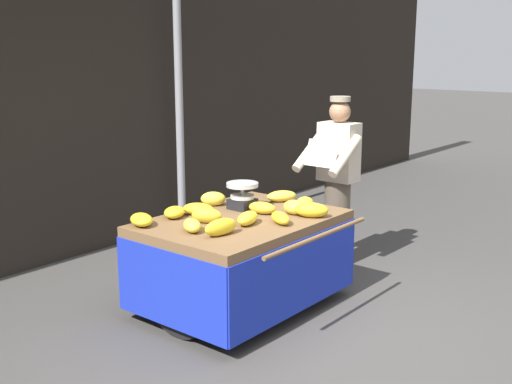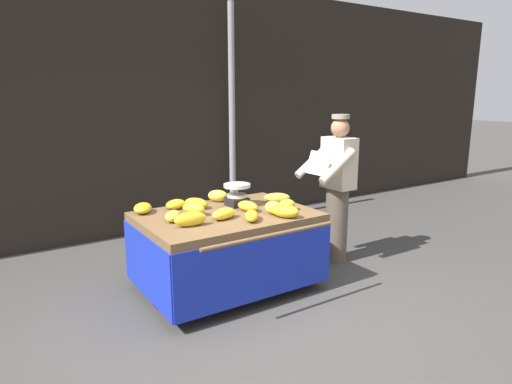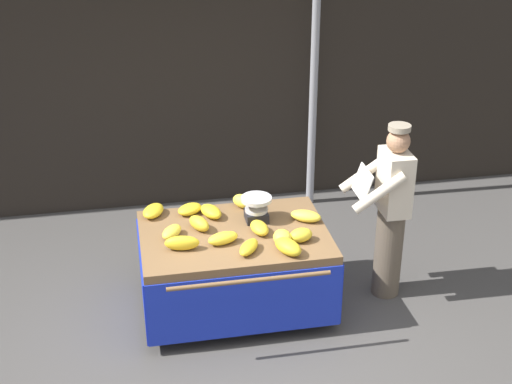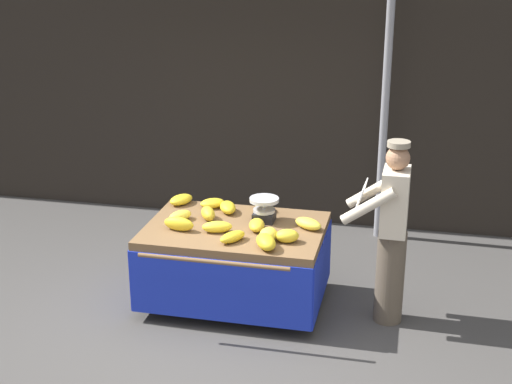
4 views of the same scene
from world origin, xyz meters
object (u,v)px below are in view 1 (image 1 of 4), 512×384
(weighing_scale, at_px, (242,196))
(banana_bunch_10, at_px, (248,218))
(banana_bunch_11, at_px, (141,220))
(vendor_person, at_px, (337,181))
(banana_bunch_5, at_px, (174,212))
(banana_bunch_3, at_px, (221,227))
(banana_bunch_1, at_px, (213,199))
(banana_bunch_7, at_px, (282,196))
(banana_bunch_4, at_px, (305,204))
(banana_bunch_6, at_px, (199,209))
(banana_bunch_9, at_px, (294,207))
(banana_bunch_8, at_px, (192,225))
(street_pole, at_px, (179,100))
(banana_bunch_0, at_px, (280,218))
(banana_cart, at_px, (242,242))
(banana_bunch_2, at_px, (262,208))
(banana_bunch_13, at_px, (311,210))
(banana_bunch_12, at_px, (207,215))

(weighing_scale, xyz_separation_m, banana_bunch_10, (-0.36, -0.36, -0.07))
(banana_bunch_11, xyz_separation_m, vendor_person, (2.12, -0.49, 0.03))
(banana_bunch_5, bearing_deg, vendor_person, -14.56)
(weighing_scale, distance_m, banana_bunch_3, 0.83)
(banana_bunch_3, distance_m, banana_bunch_11, 0.70)
(banana_bunch_1, relative_size, banana_bunch_7, 0.79)
(banana_bunch_4, relative_size, banana_bunch_7, 0.73)
(banana_bunch_6, relative_size, banana_bunch_9, 1.35)
(banana_bunch_5, xyz_separation_m, vendor_person, (1.79, -0.46, 0.04))
(weighing_scale, distance_m, banana_bunch_8, 0.81)
(street_pole, relative_size, banana_bunch_7, 11.22)
(banana_bunch_0, bearing_deg, weighing_scale, 72.66)
(banana_bunch_5, xyz_separation_m, banana_bunch_8, (-0.20, -0.41, 0.00))
(street_pole, relative_size, banana_cart, 1.89)
(banana_bunch_3, height_order, banana_bunch_5, banana_bunch_3)
(banana_bunch_2, distance_m, banana_bunch_13, 0.42)
(banana_bunch_3, bearing_deg, banana_bunch_4, -2.73)
(weighing_scale, relative_size, banana_bunch_1, 1.25)
(weighing_scale, xyz_separation_m, banana_bunch_6, (-0.39, 0.15, -0.07))
(banana_bunch_12, bearing_deg, weighing_scale, 8.22)
(banana_bunch_4, distance_m, banana_bunch_6, 0.92)
(banana_bunch_13, bearing_deg, banana_bunch_2, 113.56)
(banana_bunch_1, bearing_deg, banana_bunch_8, -148.24)
(banana_bunch_3, bearing_deg, vendor_person, 5.45)
(banana_bunch_3, xyz_separation_m, banana_bunch_4, (1.03, -0.05, -0.01))
(banana_bunch_6, bearing_deg, banana_cart, -65.71)
(banana_bunch_10, bearing_deg, vendor_person, 5.40)
(banana_bunch_1, xyz_separation_m, banana_bunch_11, (-0.84, -0.01, -0.01))
(banana_bunch_4, height_order, banana_bunch_9, banana_bunch_9)
(banana_bunch_4, relative_size, banana_bunch_11, 0.77)
(banana_bunch_3, height_order, banana_bunch_13, banana_bunch_3)
(banana_bunch_1, relative_size, banana_bunch_2, 0.89)
(banana_bunch_13, bearing_deg, banana_bunch_10, 153.01)
(weighing_scale, height_order, banana_bunch_13, weighing_scale)
(banana_bunch_2, height_order, banana_bunch_10, banana_bunch_10)
(banana_bunch_0, distance_m, banana_bunch_6, 0.73)
(banana_bunch_1, xyz_separation_m, banana_bunch_5, (-0.51, -0.03, -0.02))
(weighing_scale, height_order, banana_bunch_11, weighing_scale)
(banana_bunch_0, relative_size, banana_bunch_12, 1.10)
(banana_bunch_5, bearing_deg, banana_bunch_10, -70.25)
(banana_bunch_7, height_order, banana_bunch_8, banana_bunch_7)
(weighing_scale, height_order, banana_bunch_10, weighing_scale)
(banana_bunch_10, height_order, vendor_person, vendor_person)
(banana_bunch_0, height_order, banana_bunch_8, banana_bunch_8)
(banana_bunch_6, bearing_deg, banana_bunch_2, -45.87)
(banana_bunch_0, relative_size, vendor_person, 0.16)
(banana_bunch_1, distance_m, banana_bunch_13, 0.93)
(banana_bunch_6, height_order, banana_bunch_11, banana_bunch_6)
(banana_bunch_1, relative_size, banana_bunch_12, 0.90)
(banana_bunch_2, relative_size, banana_bunch_6, 0.93)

